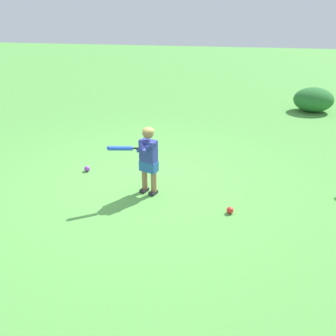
% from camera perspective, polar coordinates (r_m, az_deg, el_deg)
% --- Properties ---
extents(ground_plane, '(40.00, 40.00, 0.00)m').
position_cam_1_polar(ground_plane, '(6.02, -4.61, -2.35)').
color(ground_plane, '#519942').
extents(child_batter, '(0.53, 0.67, 1.08)m').
position_cam_1_polar(child_batter, '(5.42, -3.38, 2.07)').
color(child_batter, '#232328').
rests_on(child_batter, ground).
extents(play_ball_by_bucket, '(0.10, 0.10, 0.10)m').
position_cam_1_polar(play_ball_by_bucket, '(6.54, -12.74, -0.11)').
color(play_ball_by_bucket, purple).
rests_on(play_ball_by_bucket, ground).
extents(play_ball_far_left, '(0.10, 0.10, 0.10)m').
position_cam_1_polar(play_ball_far_left, '(5.23, 9.83, -6.63)').
color(play_ball_far_left, red).
rests_on(play_ball_far_left, ground).
extents(shrub_left_background, '(0.88, 1.05, 0.65)m').
position_cam_1_polar(shrub_left_background, '(10.67, 22.11, 10.03)').
color(shrub_left_background, '#286B2D').
rests_on(shrub_left_background, ground).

